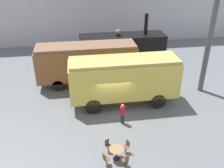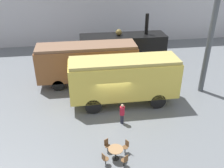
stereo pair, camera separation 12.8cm
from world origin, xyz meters
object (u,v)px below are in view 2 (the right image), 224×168
at_px(steam_locomotive, 123,46).
at_px(cafe_table_mid, 116,151).
at_px(visitor_person, 122,113).
at_px(passenger_coach_vintage, 124,78).
at_px(passenger_coach_wooden, 87,61).

xyz_separation_m(steam_locomotive, cafe_table_mid, (-2.90, -13.66, -1.40)).
height_order(cafe_table_mid, visitor_person, visitor_person).
xyz_separation_m(steam_locomotive, passenger_coach_vintage, (-1.35, -7.70, 0.27)).
height_order(passenger_coach_wooden, passenger_coach_vintage, passenger_coach_vintage).
relative_size(passenger_coach_vintage, cafe_table_mid, 9.44).
bearing_deg(passenger_coach_wooden, steam_locomotive, 44.37).
xyz_separation_m(passenger_coach_wooden, cafe_table_mid, (1.04, -9.80, -1.55)).
bearing_deg(passenger_coach_wooden, cafe_table_mid, -83.95).
height_order(passenger_coach_vintage, cafe_table_mid, passenger_coach_vintage).
height_order(passenger_coach_wooden, cafe_table_mid, passenger_coach_wooden).
distance_m(passenger_coach_wooden, cafe_table_mid, 9.97).
xyz_separation_m(passenger_coach_wooden, passenger_coach_vintage, (2.59, -3.84, 0.11)).
bearing_deg(passenger_coach_vintage, cafe_table_mid, -104.61).
relative_size(passenger_coach_vintage, visitor_person, 5.25).
relative_size(steam_locomotive, visitor_person, 5.60).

